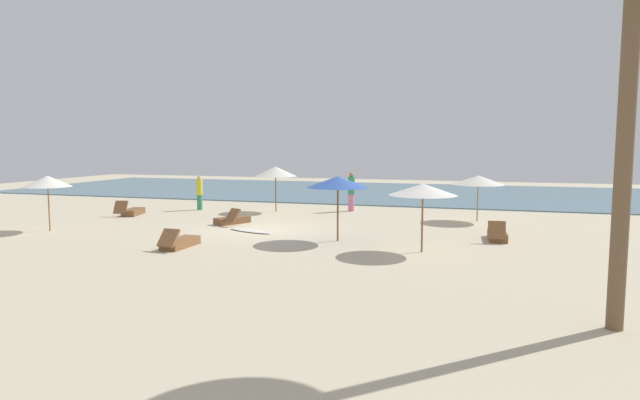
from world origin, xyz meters
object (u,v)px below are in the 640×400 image
object	(u,v)px
lounger_2	(232,220)
person_1	(351,191)
umbrella_0	(423,190)
lounger_0	(497,235)
umbrella_3	(478,180)
surfboard	(250,231)
umbrella_2	(338,182)
lounger_3	(179,242)
umbrella_4	(276,171)
umbrella_1	(48,181)
lounger_1	(132,211)
person_0	(199,192)

from	to	relation	value
lounger_2	person_1	bearing A→B (deg)	56.49
umbrella_0	lounger_0	xyz separation A→B (m)	(2.26, 2.85, -1.76)
umbrella_3	lounger_2	world-z (taller)	umbrella_3
lounger_0	surfboard	world-z (taller)	lounger_0
umbrella_2	person_1	distance (m)	8.31
lounger_3	person_1	world-z (taller)	person_1
umbrella_4	umbrella_0	bearing A→B (deg)	-44.73
umbrella_0	umbrella_1	size ratio (longest dim) A/B	1.00
lounger_0	lounger_2	distance (m)	10.48
umbrella_2	surfboard	distance (m)	4.29
umbrella_0	umbrella_2	bearing A→B (deg)	159.97
umbrella_0	umbrella_4	size ratio (longest dim) A/B	0.96
umbrella_0	umbrella_4	distance (m)	11.18
umbrella_3	lounger_0	size ratio (longest dim) A/B	1.32
lounger_2	person_1	xyz separation A→B (m)	(3.70, 5.59, 0.80)
person_1	umbrella_2	bearing A→B (deg)	-79.48
umbrella_2	lounger_0	distance (m)	5.84
umbrella_1	lounger_0	xyz separation A→B (m)	(16.35, 2.91, -1.73)
umbrella_0	person_1	xyz separation A→B (m)	(-4.49, 9.19, -0.96)
lounger_0	lounger_1	bearing A→B (deg)	173.27
umbrella_1	umbrella_2	size ratio (longest dim) A/B	0.95
umbrella_4	surfboard	world-z (taller)	umbrella_4
lounger_2	lounger_1	bearing A→B (deg)	168.48
umbrella_0	umbrella_2	distance (m)	3.17
umbrella_0	umbrella_3	distance (m)	7.56
lounger_2	lounger_0	bearing A→B (deg)	-4.07
umbrella_0	lounger_2	size ratio (longest dim) A/B	1.21
umbrella_1	lounger_2	distance (m)	7.15
lounger_1	person_1	size ratio (longest dim) A/B	0.92
umbrella_0	umbrella_2	world-z (taller)	umbrella_2
umbrella_1	umbrella_2	distance (m)	11.16
umbrella_4	surfboard	bearing A→B (deg)	-77.66
lounger_2	umbrella_2	bearing A→B (deg)	-25.73
umbrella_2	person_0	xyz separation A→B (m)	(-8.91, 6.40, -1.14)
umbrella_1	lounger_1	size ratio (longest dim) A/B	1.20
lounger_3	person_1	bearing A→B (deg)	74.14
lounger_0	surfboard	xyz separation A→B (m)	(-8.92, -0.85, -0.14)
umbrella_0	lounger_3	bearing A→B (deg)	-168.31
lounger_1	surfboard	size ratio (longest dim) A/B	0.83
umbrella_1	person_0	xyz separation A→B (m)	(2.19, 7.54, -1.02)
umbrella_1	lounger_2	world-z (taller)	umbrella_1
lounger_0	lounger_3	xyz separation A→B (m)	(-9.80, -4.41, -0.00)
lounger_1	person_0	world-z (taller)	person_0
umbrella_4	lounger_2	distance (m)	4.64
person_1	lounger_2	bearing A→B (deg)	-123.51
umbrella_3	person_0	xyz separation A→B (m)	(-13.41, 0.08, -0.89)
umbrella_4	person_0	xyz separation A→B (m)	(-3.95, -0.38, -1.09)
umbrella_3	lounger_3	xyz separation A→B (m)	(-9.05, -8.97, -1.60)
lounger_0	lounger_2	bearing A→B (deg)	175.93
umbrella_1	umbrella_4	distance (m)	10.02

